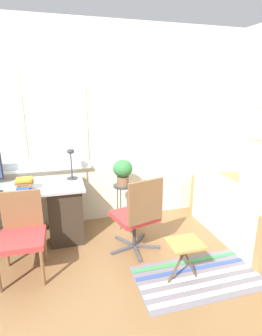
{
  "coord_description": "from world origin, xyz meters",
  "views": [
    {
      "loc": [
        0.1,
        -2.85,
        1.81
      ],
      "look_at": [
        0.94,
        0.16,
        0.91
      ],
      "focal_mm": 28.0,
      "sensor_mm": 36.0,
      "label": 1
    }
  ],
  "objects_px": {
    "folding_stool": "(185,247)",
    "mouse": "(1,192)",
    "desk_chair_wooden": "(22,233)",
    "book_stack": "(24,184)",
    "potted_plant": "(123,171)",
    "office_chair_swivel": "(138,214)",
    "plant_stand": "(123,190)",
    "desk_lamp": "(71,159)",
    "couch_loveseat": "(241,214)"
  },
  "relations": [
    {
      "from": "plant_stand",
      "to": "potted_plant",
      "type": "relative_size",
      "value": 1.71
    },
    {
      "from": "desk_chair_wooden",
      "to": "folding_stool",
      "type": "distance_m",
      "value": 1.63
    },
    {
      "from": "mouse",
      "to": "potted_plant",
      "type": "height_order",
      "value": "potted_plant"
    },
    {
      "from": "mouse",
      "to": "desk_chair_wooden",
      "type": "xyz_separation_m",
      "value": [
        0.23,
        -0.45,
        -0.3
      ]
    },
    {
      "from": "office_chair_swivel",
      "to": "plant_stand",
      "type": "height_order",
      "value": "office_chair_swivel"
    },
    {
      "from": "mouse",
      "to": "book_stack",
      "type": "distance_m",
      "value": 0.25
    },
    {
      "from": "office_chair_swivel",
      "to": "plant_stand",
      "type": "relative_size",
      "value": 1.54
    },
    {
      "from": "office_chair_swivel",
      "to": "potted_plant",
      "type": "relative_size",
      "value": 2.63
    },
    {
      "from": "book_stack",
      "to": "office_chair_swivel",
      "type": "height_order",
      "value": "office_chair_swivel"
    },
    {
      "from": "desk_lamp",
      "to": "office_chair_swivel",
      "type": "height_order",
      "value": "desk_lamp"
    },
    {
      "from": "office_chair_swivel",
      "to": "desk_chair_wooden",
      "type": "bearing_deg",
      "value": -12.88
    },
    {
      "from": "potted_plant",
      "to": "book_stack",
      "type": "bearing_deg",
      "value": -171.35
    },
    {
      "from": "mouse",
      "to": "book_stack",
      "type": "height_order",
      "value": "book_stack"
    },
    {
      "from": "mouse",
      "to": "office_chair_swivel",
      "type": "relative_size",
      "value": 0.08
    },
    {
      "from": "desk_chair_wooden",
      "to": "folding_stool",
      "type": "relative_size",
      "value": 1.93
    },
    {
      "from": "desk_chair_wooden",
      "to": "plant_stand",
      "type": "relative_size",
      "value": 1.4
    },
    {
      "from": "mouse",
      "to": "plant_stand",
      "type": "relative_size",
      "value": 0.12
    },
    {
      "from": "desk_lamp",
      "to": "couch_loveseat",
      "type": "distance_m",
      "value": 2.33
    },
    {
      "from": "desk_lamp",
      "to": "book_stack",
      "type": "distance_m",
      "value": 0.64
    },
    {
      "from": "potted_plant",
      "to": "folding_stool",
      "type": "height_order",
      "value": "potted_plant"
    },
    {
      "from": "book_stack",
      "to": "office_chair_swivel",
      "type": "bearing_deg",
      "value": -20.62
    },
    {
      "from": "desk_chair_wooden",
      "to": "office_chair_swivel",
      "type": "bearing_deg",
      "value": 3.45
    },
    {
      "from": "mouse",
      "to": "couch_loveseat",
      "type": "xyz_separation_m",
      "value": [
        2.89,
        -0.4,
        -0.47
      ]
    },
    {
      "from": "folding_stool",
      "to": "mouse",
      "type": "bearing_deg",
      "value": 149.7
    },
    {
      "from": "mouse",
      "to": "desk_chair_wooden",
      "type": "bearing_deg",
      "value": -62.86
    },
    {
      "from": "plant_stand",
      "to": "folding_stool",
      "type": "relative_size",
      "value": 1.38
    },
    {
      "from": "desk_lamp",
      "to": "couch_loveseat",
      "type": "xyz_separation_m",
      "value": [
        2.1,
        -0.71,
        -0.71
      ]
    },
    {
      "from": "folding_stool",
      "to": "office_chair_swivel",
      "type": "bearing_deg",
      "value": 114.62
    },
    {
      "from": "book_stack",
      "to": "plant_stand",
      "type": "bearing_deg",
      "value": 8.65
    },
    {
      "from": "plant_stand",
      "to": "desk_lamp",
      "type": "bearing_deg",
      "value": 173.94
    },
    {
      "from": "folding_stool",
      "to": "book_stack",
      "type": "bearing_deg",
      "value": 144.49
    },
    {
      "from": "mouse",
      "to": "folding_stool",
      "type": "height_order",
      "value": "mouse"
    },
    {
      "from": "desk_lamp",
      "to": "book_stack",
      "type": "xyz_separation_m",
      "value": [
        -0.55,
        -0.26,
        -0.19
      ]
    },
    {
      "from": "office_chair_swivel",
      "to": "folding_stool",
      "type": "bearing_deg",
      "value": 99.83
    },
    {
      "from": "couch_loveseat",
      "to": "folding_stool",
      "type": "bearing_deg",
      "value": 118.86
    },
    {
      "from": "book_stack",
      "to": "folding_stool",
      "type": "distance_m",
      "value": 1.91
    },
    {
      "from": "office_chair_swivel",
      "to": "folding_stool",
      "type": "distance_m",
      "value": 0.68
    },
    {
      "from": "office_chair_swivel",
      "to": "folding_stool",
      "type": "xyz_separation_m",
      "value": [
        0.28,
        -0.62,
        -0.09
      ]
    },
    {
      "from": "mouse",
      "to": "desk_lamp",
      "type": "xyz_separation_m",
      "value": [
        0.8,
        0.31,
        0.24
      ]
    },
    {
      "from": "plant_stand",
      "to": "potted_plant",
      "type": "height_order",
      "value": "potted_plant"
    },
    {
      "from": "desk_lamp",
      "to": "folding_stool",
      "type": "distance_m",
      "value": 1.76
    },
    {
      "from": "mouse",
      "to": "book_stack",
      "type": "relative_size",
      "value": 0.36
    },
    {
      "from": "plant_stand",
      "to": "potted_plant",
      "type": "bearing_deg",
      "value": 90.0
    },
    {
      "from": "book_stack",
      "to": "folding_stool",
      "type": "height_order",
      "value": "book_stack"
    },
    {
      "from": "desk_lamp",
      "to": "office_chair_swivel",
      "type": "bearing_deg",
      "value": -46.68
    },
    {
      "from": "mouse",
      "to": "folding_stool",
      "type": "bearing_deg",
      "value": -30.3
    },
    {
      "from": "mouse",
      "to": "folding_stool",
      "type": "relative_size",
      "value": 0.17
    },
    {
      "from": "book_stack",
      "to": "couch_loveseat",
      "type": "distance_m",
      "value": 2.74
    },
    {
      "from": "potted_plant",
      "to": "folding_stool",
      "type": "xyz_separation_m",
      "value": [
        0.3,
        -1.27,
        -0.43
      ]
    },
    {
      "from": "potted_plant",
      "to": "folding_stool",
      "type": "bearing_deg",
      "value": -76.72
    }
  ]
}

